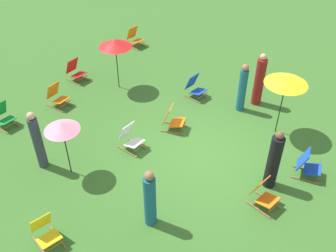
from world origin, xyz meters
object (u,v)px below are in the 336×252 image
at_px(deckchair_8, 3,116).
at_px(deckchair_11, 263,194).
at_px(deckchair_2, 130,138).
at_px(person_2, 150,199).
at_px(deckchair_1, 135,38).
at_px(umbrella_2, 115,43).
at_px(person_0, 38,141).
at_px(umbrella_0, 62,127).
at_px(person_3, 274,161).
at_px(deckchair_6, 57,96).
at_px(person_4, 242,88).
at_px(person_1, 259,81).
at_px(umbrella_1, 287,81).
at_px(deckchair_0, 173,119).
at_px(deckchair_10, 195,87).
at_px(deckchair_3, 307,165).
at_px(deckchair_7, 45,232).
at_px(deckchair_4, 76,71).

relative_size(deckchair_8, deckchair_11, 0.98).
relative_size(deckchair_2, person_2, 0.50).
distance_m(deckchair_1, deckchair_11, 9.41).
bearing_deg(umbrella_2, person_0, -169.10).
distance_m(umbrella_0, person_3, 5.37).
bearing_deg(person_0, deckchair_6, 11.54).
xyz_separation_m(umbrella_0, umbrella_2, (4.03, 1.64, 0.16)).
distance_m(person_0, person_4, 6.41).
xyz_separation_m(person_1, person_4, (-0.64, 0.29, -0.05)).
distance_m(deckchair_6, umbrella_0, 3.52).
relative_size(deckchair_8, umbrella_2, 0.44).
bearing_deg(deckchair_1, deckchair_8, -170.55).
bearing_deg(umbrella_1, umbrella_2, 97.49).
bearing_deg(person_2, deckchair_0, -149.30).
bearing_deg(umbrella_1, deckchair_6, 112.60).
distance_m(umbrella_2, person_1, 4.92).
distance_m(deckchair_1, person_0, 7.56).
bearing_deg(person_2, person_3, 151.04).
bearing_deg(deckchair_8, umbrella_0, -90.23).
bearing_deg(deckchair_10, person_4, -74.77).
height_order(deckchair_6, umbrella_1, umbrella_1).
relative_size(deckchair_2, deckchair_3, 0.98).
height_order(deckchair_2, deckchair_10, same).
relative_size(deckchair_2, person_3, 0.47).
xyz_separation_m(deckchair_7, person_0, (1.67, 1.99, 0.51)).
bearing_deg(deckchair_0, deckchair_1, 31.41).
height_order(deckchair_1, umbrella_0, umbrella_0).
height_order(deckchair_1, person_3, person_3).
xyz_separation_m(deckchair_2, deckchair_6, (0.34, 3.35, 0.00)).
relative_size(deckchair_7, person_1, 0.46).
distance_m(deckchair_4, person_0, 4.54).
bearing_deg(deckchair_4, umbrella_0, -134.90).
distance_m(deckchair_10, person_3, 4.51).
relative_size(umbrella_1, person_4, 1.15).
bearing_deg(deckchair_4, deckchair_1, 0.73).
bearing_deg(person_0, deckchair_1, -8.77).
height_order(deckchair_8, person_1, person_1).
bearing_deg(deckchair_1, umbrella_0, -145.84).
xyz_separation_m(deckchair_3, deckchair_6, (-1.40, 7.95, 0.00)).
distance_m(deckchair_11, person_3, 0.88).
bearing_deg(umbrella_1, deckchair_2, 133.57).
distance_m(umbrella_0, umbrella_2, 4.36).
xyz_separation_m(deckchair_1, deckchair_6, (-4.90, -0.54, 0.00)).
bearing_deg(umbrella_0, deckchair_1, 24.37).
distance_m(deckchair_4, person_2, 7.10).
bearing_deg(deckchair_8, umbrella_2, -16.89).
bearing_deg(person_2, deckchair_10, -154.56).
bearing_deg(umbrella_1, deckchair_8, 121.78).
bearing_deg(umbrella_2, deckchair_4, 106.67).
relative_size(deckchair_4, deckchair_6, 1.00).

